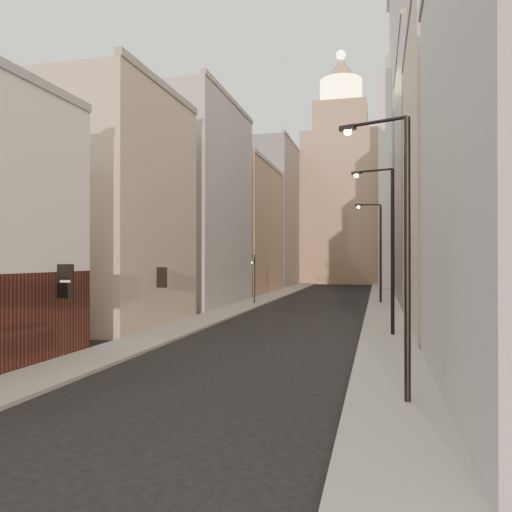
{
  "coord_description": "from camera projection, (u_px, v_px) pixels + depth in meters",
  "views": [
    {
      "loc": [
        6.03,
        -5.19,
        4.58
      ],
      "look_at": [
        -0.29,
        20.47,
        4.73
      ],
      "focal_mm": 35.0,
      "sensor_mm": 36.0,
      "label": 1
    }
  ],
  "objects": [
    {
      "name": "clock_tower",
      "position": [
        341.0,
        191.0,
        96.13
      ],
      "size": [
        14.0,
        14.0,
        44.9
      ],
      "color": "#917055",
      "rests_on": "ground"
    },
    {
      "name": "streetlamp_mid",
      "position": [
        388.0,
        240.0,
        29.36
      ],
      "size": [
        2.54,
        0.92,
        9.93
      ],
      "rotation": [
        0.0,
        0.0,
        -0.28
      ],
      "color": "black",
      "rests_on": "ground"
    },
    {
      "name": "streetlamp_far",
      "position": [
        378.0,
        247.0,
        50.93
      ],
      "size": [
        2.65,
        0.71,
        10.19
      ],
      "rotation": [
        0.0,
        0.0,
        0.19
      ],
      "color": "black",
      "rests_on": "ground"
    },
    {
      "name": "streetlamp_near",
      "position": [
        400.0,
        240.0,
        15.64
      ],
      "size": [
        2.27,
        1.01,
        9.07
      ],
      "rotation": [
        0.0,
        0.0,
        -0.36
      ],
      "color": "black",
      "rests_on": "ground"
    },
    {
      "name": "left_bldg_beige",
      "position": [
        111.0,
        210.0,
        34.62
      ],
      "size": [
        8.0,
        12.0,
        16.0
      ],
      "primitive_type": "cube",
      "color": "gray",
      "rests_on": "ground"
    },
    {
      "name": "left_bldg_tan",
      "position": [
        242.0,
        230.0,
        67.63
      ],
      "size": [
        8.0,
        18.0,
        17.0
      ],
      "primitive_type": "cube",
      "color": "#917055",
      "rests_on": "ground"
    },
    {
      "name": "highrise",
      "position": [
        457.0,
        124.0,
        78.04
      ],
      "size": [
        21.0,
        23.0,
        51.2
      ],
      "color": "gray",
      "rests_on": "ground"
    },
    {
      "name": "sidewalk_left",
      "position": [
        274.0,
        295.0,
        61.42
      ],
      "size": [
        3.0,
        140.0,
        0.15
      ],
      "primitive_type": "cube",
      "color": "gray",
      "rests_on": "ground"
    },
    {
      "name": "right_bldg_beige",
      "position": [
        472.0,
        177.0,
        32.78
      ],
      "size": [
        8.0,
        16.0,
        20.0
      ],
      "primitive_type": "cube",
      "color": "gray",
      "rests_on": "ground"
    },
    {
      "name": "left_bldg_grey",
      "position": [
        194.0,
        205.0,
        50.17
      ],
      "size": [
        8.0,
        16.0,
        20.0
      ],
      "primitive_type": "cube",
      "color": "gray",
      "rests_on": "ground"
    },
    {
      "name": "traffic_light_left",
      "position": [
        254.0,
        268.0,
        49.82
      ],
      "size": [
        0.57,
        0.49,
        5.0
      ],
      "rotation": [
        0.0,
        0.0,
        3.28
      ],
      "color": "black",
      "rests_on": "ground"
    },
    {
      "name": "right_bldg_wingrid",
      "position": [
        437.0,
        179.0,
        52.21
      ],
      "size": [
        8.0,
        20.0,
        26.0
      ],
      "primitive_type": "cube",
      "color": "gray",
      "rests_on": "ground"
    },
    {
      "name": "white_tower",
      "position": [
        404.0,
        171.0,
        79.91
      ],
      "size": [
        8.0,
        8.0,
        41.5
      ],
      "color": "silver",
      "rests_on": "ground"
    },
    {
      "name": "sidewalk_right",
      "position": [
        383.0,
        297.0,
        58.31
      ],
      "size": [
        3.0,
        140.0,
        0.15
      ],
      "primitive_type": "cube",
      "color": "gray",
      "rests_on": "ground"
    },
    {
      "name": "left_bldg_wingrid",
      "position": [
        272.0,
        216.0,
        87.07
      ],
      "size": [
        8.0,
        20.0,
        24.0
      ],
      "primitive_type": "cube",
      "color": "gray",
      "rests_on": "ground"
    }
  ]
}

